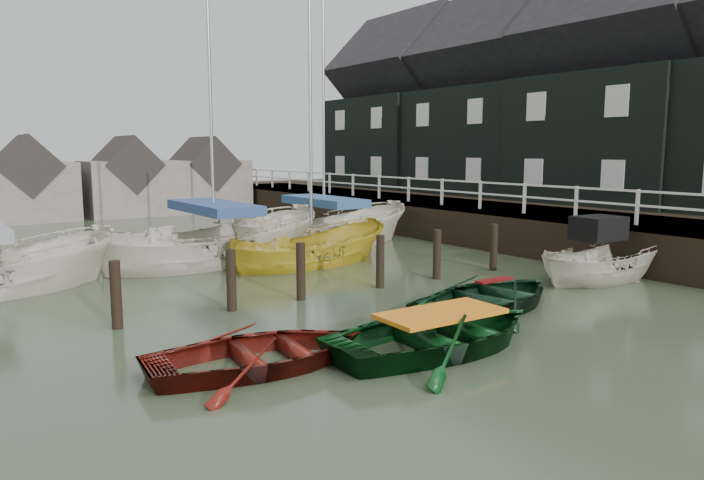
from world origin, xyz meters
TOP-DOWN VIEW (x-y plane):
  - ground at (0.00, 0.00)m, footprint 120.00×120.00m
  - pier at (9.48, 10.00)m, footprint 3.04×32.00m
  - land_strip at (15.00, 10.00)m, footprint 14.00×38.00m
  - quay_houses at (14.99, 8.66)m, footprint 6.52×28.14m
  - mooring_pilings at (-1.11, 3.00)m, footprint 13.72×0.22m
  - far_sheds at (0.83, 26.00)m, footprint 14.00×4.08m
  - rowboat_red at (-4.14, -0.75)m, footprint 4.08×3.10m
  - rowboat_green at (-1.05, -1.75)m, footprint 4.54×3.29m
  - rowboat_dkgreen at (2.00, -0.23)m, footprint 4.58×3.60m
  - motorboat at (6.80, 0.20)m, footprint 4.54×2.03m
  - sailboat_b at (-0.88, 9.03)m, footprint 8.12×3.80m
  - sailboat_c at (1.56, 7.08)m, footprint 6.20×2.95m
  - sailboat_d at (4.01, 10.19)m, footprint 7.49×3.20m

SIDE VIEW (x-z plane):
  - ground at x=0.00m, z-range 0.00..0.00m
  - land_strip at x=15.00m, z-range -0.75..0.75m
  - rowboat_red at x=-4.14m, z-range -0.40..0.40m
  - rowboat_green at x=-1.05m, z-range -0.46..0.46m
  - rowboat_dkgreen at x=2.00m, z-range -0.43..0.43m
  - sailboat_c at x=1.56m, z-range -4.81..4.84m
  - sailboat_b at x=-0.88m, z-range -5.88..5.99m
  - sailboat_d at x=4.01m, z-range -6.02..6.14m
  - motorboat at x=6.80m, z-range -1.22..1.41m
  - mooring_pilings at x=-1.11m, z-range -0.40..1.40m
  - pier at x=9.48m, z-range -0.64..2.06m
  - far_sheds at x=0.83m, z-range -0.34..4.06m
  - quay_houses at x=14.99m, z-range 0.68..10.68m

